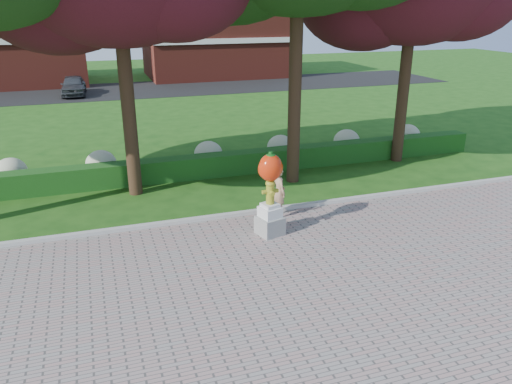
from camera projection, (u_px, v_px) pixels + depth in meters
ground at (246, 267)px, 12.11m from camera, size 100.00×100.00×0.00m
walkway at (315, 375)px, 8.56m from camera, size 40.00×14.00×0.04m
curb at (215, 217)px, 14.75m from camera, size 40.00×0.18×0.15m
lawn_hedge at (188, 168)px, 18.18m from camera, size 24.00×0.70×0.80m
hydrangea_row at (198, 155)px, 19.18m from camera, size 20.10×1.10×0.99m
street at (133, 90)px, 36.94m from camera, size 50.00×8.00×0.02m
building_right at (216, 38)px, 43.51m from camera, size 12.00×8.00×6.40m
hydrant_sculpture at (270, 192)px, 13.35m from camera, size 0.78×0.78×2.35m
woman at (279, 192)px, 14.69m from camera, size 0.42×0.59×1.52m
parked_car at (73, 85)px, 34.56m from camera, size 1.74×4.01×1.34m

